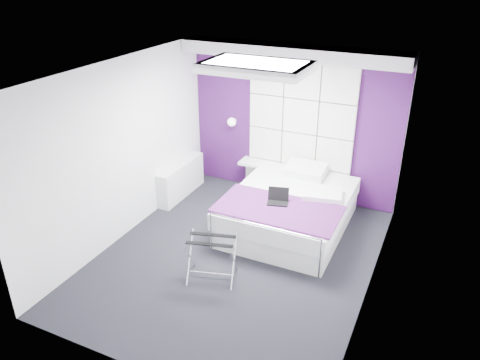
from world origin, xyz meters
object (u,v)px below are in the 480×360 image
(laptop, at_px, (279,199))
(wall_lamp, at_px, (233,121))
(radiator, at_px, (181,179))
(luggage_rack, at_px, (212,259))
(bed, at_px, (290,209))
(nightstand, at_px, (253,162))

(laptop, bearing_deg, wall_lamp, 121.06)
(wall_lamp, xyz_separation_m, radiator, (-0.64, -0.76, -0.92))
(wall_lamp, distance_m, luggage_rack, 2.92)
(bed, distance_m, laptop, 0.49)
(radiator, xyz_separation_m, nightstand, (1.05, 0.72, 0.24))
(radiator, bearing_deg, nightstand, 34.36)
(bed, relative_size, luggage_rack, 3.52)
(bed, distance_m, nightstand, 1.40)
(bed, bearing_deg, luggage_rack, -106.37)
(nightstand, relative_size, luggage_rack, 0.73)
(nightstand, bearing_deg, wall_lamp, 174.47)
(luggage_rack, xyz_separation_m, laptop, (0.43, 1.28, 0.35))
(luggage_rack, bearing_deg, nightstand, 86.12)
(wall_lamp, bearing_deg, nightstand, -5.53)
(laptop, bearing_deg, nightstand, 111.85)
(radiator, bearing_deg, bed, -5.86)
(wall_lamp, bearing_deg, luggage_rack, -69.89)
(radiator, xyz_separation_m, laptop, (2.02, -0.57, 0.35))
(radiator, height_order, laptop, laptop)
(bed, xyz_separation_m, laptop, (-0.05, -0.36, 0.34))
(wall_lamp, relative_size, laptop, 0.50)
(radiator, bearing_deg, wall_lamp, 49.90)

